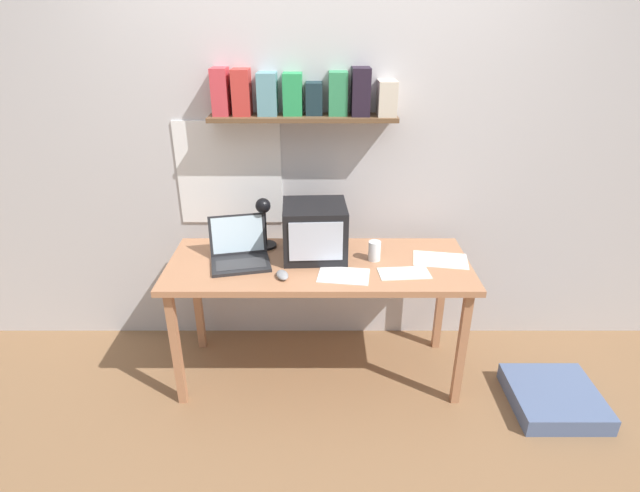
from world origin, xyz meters
name	(u,v)px	position (x,y,z in m)	size (l,w,h in m)	color
ground_plane	(320,371)	(0.00, 0.00, 0.00)	(12.00, 12.00, 0.00)	#8C6543
back_wall	(319,144)	(-0.01, 0.46, 1.31)	(5.60, 0.24, 2.60)	silver
corner_desk	(320,273)	(0.00, 0.00, 0.69)	(1.67, 0.64, 0.76)	#B57853
crt_monitor	(316,231)	(-0.02, 0.09, 0.91)	(0.36, 0.35, 0.30)	black
laptop	(241,251)	(-0.44, 0.02, 0.82)	(0.37, 0.35, 0.24)	#232326
desk_lamp	(265,217)	(-0.31, 0.17, 0.96)	(0.12, 0.16, 0.32)	black
juice_glass	(376,252)	(0.31, 0.03, 0.81)	(0.07, 0.07, 0.11)	white
computer_mouse	(284,275)	(-0.19, -0.18, 0.77)	(0.09, 0.12, 0.03)	gray
loose_paper_near_laptop	(442,260)	(0.68, 0.03, 0.76)	(0.33, 0.24, 0.00)	white
printed_handout	(405,273)	(0.45, -0.13, 0.76)	(0.28, 0.16, 0.00)	silver
loose_paper_near_monitor	(345,275)	(0.13, -0.16, 0.76)	(0.29, 0.22, 0.00)	white
floor_cushion	(555,398)	(1.32, -0.29, 0.05)	(0.48, 0.48, 0.10)	slate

